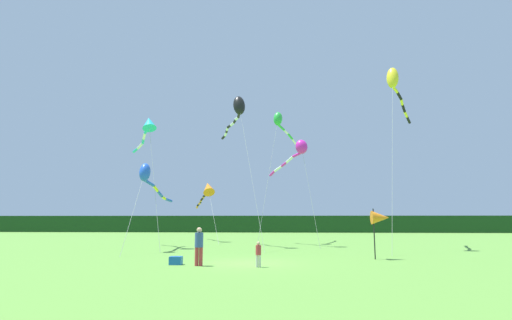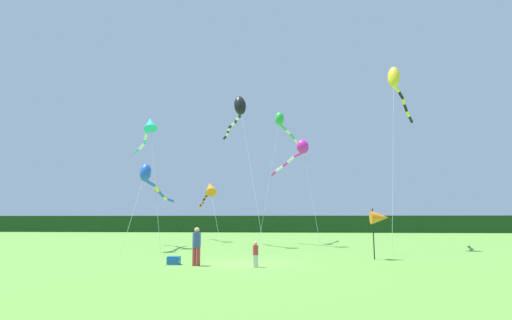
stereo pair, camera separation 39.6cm
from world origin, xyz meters
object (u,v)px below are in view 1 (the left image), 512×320
at_px(cooler_box, 176,261).
at_px(kite_cyan, 148,126).
at_px(person_adult, 199,244).
at_px(kite_magenta, 298,150).
at_px(kite_yellow, 395,84).
at_px(kite_black, 238,109).
at_px(kite_blue, 149,178).
at_px(kite_green, 281,124).
at_px(banner_flag_pole, 380,218).
at_px(kite_orange, 207,189).
at_px(person_child, 258,253).

height_order(cooler_box, kite_cyan, kite_cyan).
relative_size(person_adult, kite_magenta, 0.20).
relative_size(kite_yellow, kite_cyan, 1.32).
bearing_deg(kite_black, person_adult, -91.79).
xyz_separation_m(kite_blue, kite_cyan, (-1.17, 2.78, 4.18)).
bearing_deg(kite_blue, kite_yellow, 8.12).
distance_m(kite_blue, kite_green, 13.75).
bearing_deg(kite_green, kite_yellow, -38.11).
distance_m(cooler_box, kite_cyan, 14.46).
height_order(kite_blue, kite_yellow, kite_yellow).
height_order(kite_cyan, kite_black, kite_black).
xyz_separation_m(banner_flag_pole, kite_orange, (-12.04, 15.76, 2.73)).
bearing_deg(kite_orange, kite_green, -18.96).
relative_size(cooler_box, banner_flag_pole, 0.21).
distance_m(kite_orange, kite_cyan, 9.90).
height_order(kite_magenta, kite_orange, kite_magenta).
relative_size(kite_orange, kite_yellow, 0.71).
distance_m(kite_green, kite_black, 5.98).
xyz_separation_m(kite_blue, kite_yellow, (17.04, 2.43, 6.93)).
bearing_deg(banner_flag_pole, person_adult, -158.65).
distance_m(person_adult, kite_yellow, 19.11).
bearing_deg(kite_yellow, kite_magenta, 157.12).
bearing_deg(banner_flag_pole, kite_cyan, 154.17).
bearing_deg(kite_orange, kite_magenta, -35.49).
bearing_deg(person_adult, kite_black, 88.21).
bearing_deg(cooler_box, person_child, -10.86).
height_order(person_adult, kite_blue, kite_blue).
bearing_deg(kite_cyan, kite_orange, 70.57).
xyz_separation_m(cooler_box, kite_magenta, (6.15, 12.84, 7.25)).
bearing_deg(kite_orange, banner_flag_pole, -52.63).
bearing_deg(kite_orange, kite_yellow, -30.16).
relative_size(kite_orange, kite_black, 0.80).
xyz_separation_m(kite_magenta, kite_black, (-4.66, -1.43, 3.05)).
relative_size(kite_blue, kite_yellow, 0.71).
xyz_separation_m(person_adult, kite_cyan, (-6.28, 10.70, 8.01)).
relative_size(person_child, cooler_box, 1.97).
xyz_separation_m(kite_magenta, kite_cyan, (-11.31, -2.56, 1.51)).
bearing_deg(kite_cyan, banner_flag_pole, -25.83).
relative_size(person_adult, kite_orange, 0.18).
height_order(kite_green, kite_black, kite_black).
distance_m(kite_yellow, kite_cyan, 18.42).
height_order(cooler_box, banner_flag_pole, banner_flag_pole).
relative_size(kite_magenta, kite_green, 0.72).
bearing_deg(kite_black, person_child, -79.39).
bearing_deg(person_child, kite_green, 86.36).
distance_m(kite_magenta, kite_blue, 11.77).
distance_m(person_child, kite_green, 19.75).
bearing_deg(kite_cyan, kite_yellow, -1.11).
xyz_separation_m(cooler_box, kite_yellow, (13.05, 9.93, 11.51)).
height_order(person_adult, kite_magenta, kite_magenta).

